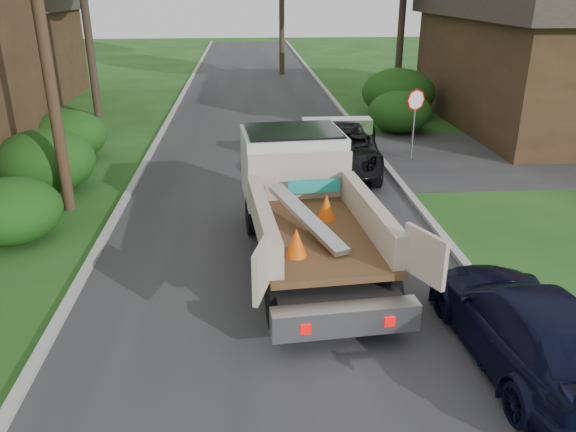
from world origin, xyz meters
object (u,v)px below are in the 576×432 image
Objects in this scene: flatbed_truck at (301,192)px; stop_sign at (415,109)px; navy_suv at (528,326)px; house_right at (564,50)px; utility_pole at (39,9)px; black_pickup at (338,147)px.

stop_sign is at bearing 51.49° from flatbed_truck.
flatbed_truck is at bearing -58.10° from navy_suv.
navy_suv is (-9.20, -16.50, -2.49)m from house_right.
navy_suv is (-1.40, -11.50, -1.10)m from stop_sign.
utility_pole reaches higher than black_pickup.
black_pickup is 10.54m from navy_suv.
flatbed_truck is at bearing -24.91° from utility_pole.
navy_suv is (9.28, -7.48, -4.50)m from utility_pole.
house_right is at bearing 26.01° from utility_pole.
flatbed_truck is 1.47× the size of navy_suv.
stop_sign is 0.19× the size of house_right.
black_pickup is at bearing -159.40° from stop_sign.
black_pickup is 1.25× the size of navy_suv.
house_right reaches higher than black_pickup.
utility_pole is 0.77× the size of house_right.
flatbed_truck reaches higher than black_pickup.
black_pickup is at bearing 68.17° from flatbed_truck.
flatbed_truck is at bearing -123.81° from stop_sign.
house_right reaches higher than flatbed_truck.
stop_sign is at bearing -147.34° from house_right.
utility_pole is at bearing -41.38° from navy_suv.
navy_suv is (3.19, -4.65, -0.69)m from flatbed_truck.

